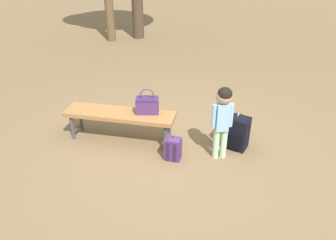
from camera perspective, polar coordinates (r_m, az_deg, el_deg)
ground_plane at (r=4.54m, az=1.30°, el=-5.15°), size 40.00×40.00×0.00m
park_bench at (r=4.62m, az=-8.67°, el=0.77°), size 1.63×0.53×0.45m
handbag at (r=4.48m, az=-3.76°, el=2.79°), size 0.36×0.26×0.37m
child_standing at (r=4.07m, az=9.84°, el=1.40°), size 0.27×0.21×1.03m
backpack_large at (r=4.54m, az=12.25°, el=-1.86°), size 0.37×0.33×0.54m
backpack_small at (r=4.25m, az=0.88°, el=-4.95°), size 0.22×0.19×0.36m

